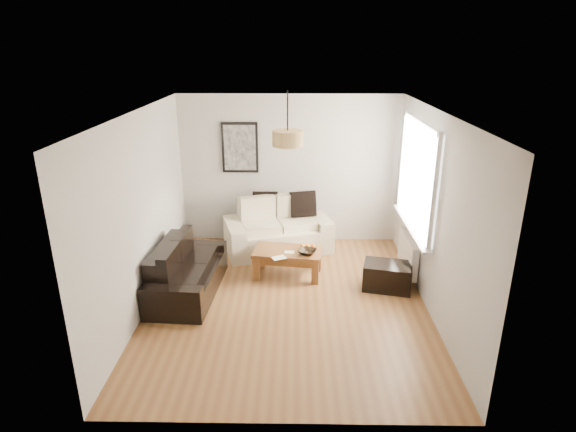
{
  "coord_description": "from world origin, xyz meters",
  "views": [
    {
      "loc": [
        0.1,
        -5.77,
        3.39
      ],
      "look_at": [
        0.0,
        0.6,
        1.05
      ],
      "focal_mm": 29.52,
      "sensor_mm": 36.0,
      "label": 1
    }
  ],
  "objects_px": {
    "sofa_leather": "(187,270)",
    "loveseat_cream": "(278,226)",
    "coffee_table": "(288,263)",
    "ottoman": "(387,276)"
  },
  "relations": [
    {
      "from": "ottoman",
      "to": "loveseat_cream",
      "type": "bearing_deg",
      "value": 140.22
    },
    {
      "from": "sofa_leather",
      "to": "coffee_table",
      "type": "height_order",
      "value": "sofa_leather"
    },
    {
      "from": "coffee_table",
      "to": "ottoman",
      "type": "distance_m",
      "value": 1.51
    },
    {
      "from": "loveseat_cream",
      "to": "sofa_leather",
      "type": "bearing_deg",
      "value": -145.4
    },
    {
      "from": "loveseat_cream",
      "to": "coffee_table",
      "type": "relative_size",
      "value": 1.7
    },
    {
      "from": "coffee_table",
      "to": "ottoman",
      "type": "bearing_deg",
      "value": -15.17
    },
    {
      "from": "loveseat_cream",
      "to": "coffee_table",
      "type": "height_order",
      "value": "loveseat_cream"
    },
    {
      "from": "coffee_table",
      "to": "loveseat_cream",
      "type": "bearing_deg",
      "value": 100.78
    },
    {
      "from": "sofa_leather",
      "to": "loveseat_cream",
      "type": "bearing_deg",
      "value": -35.23
    },
    {
      "from": "loveseat_cream",
      "to": "ottoman",
      "type": "height_order",
      "value": "loveseat_cream"
    }
  ]
}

